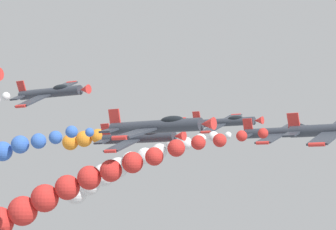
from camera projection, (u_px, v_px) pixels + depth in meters
The scene contains 8 objects.
smoke_trail_lead at pixel (64, 192), 72.23m from camera, with size 9.58×29.31×10.88m.
airplane_left_inner at pixel (284, 132), 76.86m from camera, with size 9.27×10.35×3.33m.
smoke_trail_left_inner at pixel (114, 172), 86.12m from camera, with size 5.69×21.67×8.68m.
airplane_right_inner at pixel (157, 126), 58.88m from camera, with size 9.37×10.35×3.14m.
airplane_left_outer at pixel (140, 138), 73.72m from camera, with size 9.16×10.35×3.51m.
airplane_right_outer at pixel (225, 122), 93.97m from camera, with size 9.16×10.35×3.51m.
smoke_trail_right_outer at pixel (100, 136), 102.42m from camera, with size 5.22×18.54×3.72m.
airplane_high_slot at pixel (51, 92), 79.61m from camera, with size 8.91×10.35×4.15m.
Camera 1 is at (59.96, 38.47, 71.17)m, focal length 74.45 mm.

